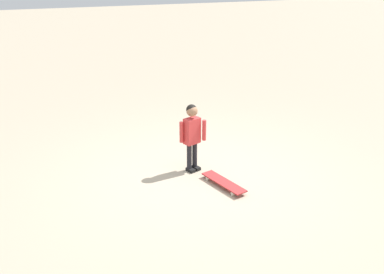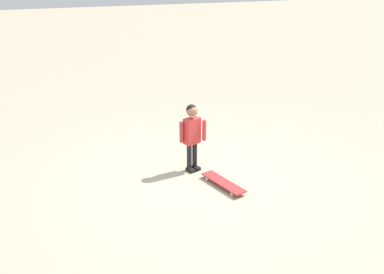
# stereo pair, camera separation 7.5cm
# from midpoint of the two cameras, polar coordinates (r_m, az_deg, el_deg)

# --- Properties ---
(ground_plane) EXTENTS (50.00, 50.00, 0.00)m
(ground_plane) POSITION_cam_midpoint_polar(r_m,az_deg,el_deg) (6.63, 1.68, -5.14)
(ground_plane) COLOR tan
(child_person) EXTENTS (0.41, 0.24, 1.06)m
(child_person) POSITION_cam_midpoint_polar(r_m,az_deg,el_deg) (6.56, 0.34, 0.86)
(child_person) COLOR black
(child_person) RESTS_ON ground
(skateboard) EXTENTS (0.41, 0.82, 0.07)m
(skateboard) POSITION_cam_midpoint_polar(r_m,az_deg,el_deg) (6.35, 4.43, -5.93)
(skateboard) COLOR #B22D2D
(skateboard) RESTS_ON ground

